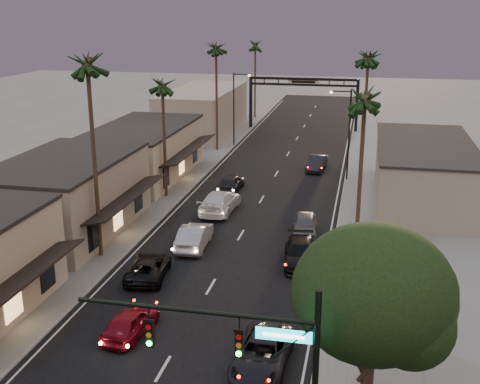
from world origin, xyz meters
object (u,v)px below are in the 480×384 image
at_px(arch, 303,90).
at_px(curbside_near, 262,354).
at_px(streetlight_right, 346,127).
at_px(palm_lc, 162,81).
at_px(palm_ld, 216,45).
at_px(streetlight_left, 236,103).
at_px(oncoming_red, 131,322).
at_px(palm_rc, 369,58).
at_px(palm_ra, 365,94).
at_px(oncoming_silver, 195,236).
at_px(palm_lb, 87,59).
at_px(curbside_black, 300,253).
at_px(palm_rb, 369,54).
at_px(oncoming_pickup, 148,267).
at_px(corner_tree, 375,299).
at_px(palm_far, 255,43).
at_px(traffic_signal, 259,358).

xyz_separation_m(arch, curbside_near, (4.59, -58.88, -4.80)).
height_order(streetlight_right, palm_lc, palm_lc).
height_order(streetlight_right, curbside_near, streetlight_right).
bearing_deg(palm_ld, arch, 60.17).
relative_size(streetlight_left, oncoming_red, 2.12).
xyz_separation_m(palm_lc, palm_rc, (17.20, 28.00, 0.00)).
distance_m(palm_ra, palm_rc, 40.01).
bearing_deg(oncoming_silver, palm_ld, -82.04).
relative_size(palm_ld, palm_rc, 1.16).
bearing_deg(oncoming_red, palm_ra, -128.52).
distance_m(arch, palm_lb, 49.39).
bearing_deg(curbside_black, oncoming_silver, 163.32).
xyz_separation_m(palm_lb, curbside_near, (13.19, -10.88, -12.65)).
relative_size(palm_lb, curbside_black, 2.90).
bearing_deg(palm_lb, palm_rc, 67.73).
distance_m(palm_rc, oncoming_red, 53.44).
height_order(palm_rb, oncoming_pickup, palm_rb).
distance_m(corner_tree, palm_rb, 37.12).
bearing_deg(palm_far, streetlight_left, -86.05).
distance_m(streetlight_left, curbside_black, 36.67).
distance_m(palm_lc, palm_ld, 19.10).
bearing_deg(arch, corner_tree, -81.38).
relative_size(arch, palm_rc, 1.25).
xyz_separation_m(palm_lb, palm_lc, (0.00, 14.00, -2.92)).
height_order(palm_ra, oncoming_red, palm_ra).
relative_size(corner_tree, palm_far, 0.67).
height_order(streetlight_left, palm_ra, palm_ra).
bearing_deg(palm_lc, oncoming_red, -75.73).
bearing_deg(oncoming_silver, curbside_black, 166.83).
bearing_deg(arch, curbside_near, -85.54).
relative_size(arch, palm_ld, 1.07).
height_order(corner_tree, palm_ld, palm_ld).
bearing_deg(oncoming_red, palm_rc, -96.04).
height_order(arch, oncoming_red, arch).
relative_size(palm_lb, oncoming_red, 3.59).
xyz_separation_m(palm_far, oncoming_red, (5.63, -65.32, -10.72)).
xyz_separation_m(streetlight_right, palm_far, (-15.22, 33.00, 6.11)).
height_order(arch, palm_rc, palm_rc).
bearing_deg(palm_ra, oncoming_red, -134.86).
bearing_deg(arch, palm_lb, -100.16).
bearing_deg(palm_far, arch, -43.95).
xyz_separation_m(streetlight_left, palm_lb, (-1.68, -36.00, 8.06)).
bearing_deg(oncoming_pickup, oncoming_red, 95.45).
height_order(traffic_signal, oncoming_red, traffic_signal).
distance_m(traffic_signal, palm_lc, 35.46).
relative_size(palm_ra, palm_far, 1.00).
distance_m(streetlight_left, oncoming_silver, 33.56).
relative_size(curbside_near, curbside_black, 1.01).
distance_m(palm_lb, curbside_near, 21.27).
bearing_deg(palm_ra, curbside_black, -173.97).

